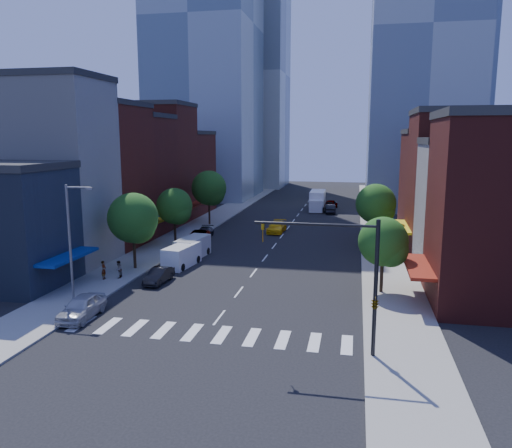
# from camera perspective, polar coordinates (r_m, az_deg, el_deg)

# --- Properties ---
(ground) EXTENTS (220.00, 220.00, 0.00)m
(ground) POSITION_cam_1_polar(r_m,az_deg,el_deg) (36.12, -4.21, -10.62)
(ground) COLOR black
(ground) RESTS_ON ground
(sidewalk_left) EXTENTS (5.00, 120.00, 0.15)m
(sidewalk_left) POSITION_cam_1_polar(r_m,az_deg,el_deg) (76.76, -5.19, 0.48)
(sidewalk_left) COLOR gray
(sidewalk_left) RESTS_ON ground
(sidewalk_right) EXTENTS (5.00, 120.00, 0.15)m
(sidewalk_right) POSITION_cam_1_polar(r_m,az_deg,el_deg) (73.69, 13.79, -0.17)
(sidewalk_right) COLOR gray
(sidewalk_right) RESTS_ON ground
(crosswalk) EXTENTS (19.00, 3.00, 0.01)m
(crosswalk) POSITION_cam_1_polar(r_m,az_deg,el_deg) (33.44, -5.62, -12.36)
(crosswalk) COLOR silver
(crosswalk) RESTS_ON ground
(bldg_left_1) EXTENTS (12.00, 8.00, 18.00)m
(bldg_left_1) POSITION_cam_1_polar(r_m,az_deg,el_deg) (53.95, -22.80, 5.28)
(bldg_left_1) COLOR beige
(bldg_left_1) RESTS_ON ground
(bldg_left_2) EXTENTS (12.00, 9.00, 16.00)m
(bldg_left_2) POSITION_cam_1_polar(r_m,az_deg,el_deg) (61.22, -18.29, 5.09)
(bldg_left_2) COLOR #581B14
(bldg_left_2) RESTS_ON ground
(bldg_left_3) EXTENTS (12.00, 8.00, 15.00)m
(bldg_left_3) POSITION_cam_1_polar(r_m,az_deg,el_deg) (68.75, -14.77, 5.32)
(bldg_left_3) COLOR #531814
(bldg_left_3) RESTS_ON ground
(bldg_left_4) EXTENTS (12.00, 9.00, 17.00)m
(bldg_left_4) POSITION_cam_1_polar(r_m,az_deg,el_deg) (76.39, -11.99, 6.62)
(bldg_left_4) COLOR #581B14
(bldg_left_4) RESTS_ON ground
(bldg_left_5) EXTENTS (12.00, 10.00, 13.00)m
(bldg_left_5) POSITION_cam_1_polar(r_m,az_deg,el_deg) (85.31, -9.42, 5.68)
(bldg_left_5) COLOR #531814
(bldg_left_5) RESTS_ON ground
(bldg_right_1) EXTENTS (12.00, 8.00, 12.00)m
(bldg_right_1) POSITION_cam_1_polar(r_m,az_deg,el_deg) (49.42, 25.08, 1.26)
(bldg_right_1) COLOR beige
(bldg_right_1) RESTS_ON ground
(bldg_right_2) EXTENTS (12.00, 10.00, 15.00)m
(bldg_right_2) POSITION_cam_1_polar(r_m,az_deg,el_deg) (57.97, 23.14, 4.04)
(bldg_right_2) COLOR #581B14
(bldg_right_2) RESTS_ON ground
(bldg_right_3) EXTENTS (12.00, 10.00, 13.00)m
(bldg_right_3) POSITION_cam_1_polar(r_m,az_deg,el_deg) (67.85, 21.41, 4.06)
(bldg_right_3) COLOR #531814
(bldg_right_3) RESTS_ON ground
(tower_nw) EXTENTS (20.00, 22.00, 70.00)m
(tower_nw) POSITION_cam_1_polar(r_m,az_deg,el_deg) (109.48, -5.82, 21.69)
(tower_nw) COLOR #8C99A8
(tower_nw) RESTS_ON ground
(tower_ne) EXTENTS (18.00, 20.00, 60.00)m
(tower_ne) POSITION_cam_1_polar(r_m,az_deg,el_deg) (96.70, 18.76, 19.79)
(tower_ne) COLOR #9EA5AD
(tower_ne) RESTS_ON ground
(tower_far_e) EXTENTS (22.00, 22.00, 80.00)m
(tower_far_e) POSITION_cam_1_polar(r_m,az_deg,el_deg) (121.56, 19.63, 22.41)
(tower_far_e) COLOR #8C99A8
(tower_far_e) RESTS_ON ground
(tower_far_w) EXTENTS (18.00, 18.00, 56.00)m
(tower_far_w) POSITION_cam_1_polar(r_m,az_deg,el_deg) (131.30, -0.66, 16.67)
(tower_far_w) COLOR #9EA5AD
(tower_far_w) RESTS_ON ground
(traffic_signal) EXTENTS (7.24, 2.24, 8.00)m
(traffic_signal) POSITION_cam_1_polar(r_m,az_deg,el_deg) (29.31, 12.41, -7.18)
(traffic_signal) COLOR black
(traffic_signal) RESTS_ON sidewalk_right
(streetlight) EXTENTS (2.25, 0.25, 9.00)m
(streetlight) POSITION_cam_1_polar(r_m,az_deg,el_deg) (40.27, -20.32, -1.26)
(streetlight) COLOR slate
(streetlight) RESTS_ON sidewalk_left
(tree_left_near) EXTENTS (4.80, 4.80, 7.30)m
(tree_left_near) POSITION_cam_1_polar(r_m,az_deg,el_deg) (48.71, -13.74, 0.45)
(tree_left_near) COLOR black
(tree_left_near) RESTS_ON sidewalk_left
(tree_left_mid) EXTENTS (4.20, 4.20, 6.65)m
(tree_left_mid) POSITION_cam_1_polar(r_m,az_deg,el_deg) (58.78, -9.20, 1.87)
(tree_left_mid) COLOR black
(tree_left_mid) RESTS_ON sidewalk_left
(tree_left_far) EXTENTS (5.00, 5.00, 7.75)m
(tree_left_far) POSITION_cam_1_polar(r_m,az_deg,el_deg) (71.87, -5.30, 3.96)
(tree_left_far) COLOR black
(tree_left_far) RESTS_ON sidewalk_left
(tree_right_near) EXTENTS (4.00, 4.00, 6.20)m
(tree_right_near) POSITION_cam_1_polar(r_m,az_deg,el_deg) (41.41, 14.53, -2.19)
(tree_right_near) COLOR black
(tree_right_near) RESTS_ON sidewalk_right
(tree_right_far) EXTENTS (4.60, 4.60, 7.20)m
(tree_right_far) POSITION_cam_1_polar(r_m,az_deg,el_deg) (59.02, 13.68, 2.08)
(tree_right_far) COLOR black
(tree_right_far) RESTS_ON sidewalk_right
(parked_car_front) EXTENTS (2.14, 4.87, 1.63)m
(parked_car_front) POSITION_cam_1_polar(r_m,az_deg,el_deg) (37.73, -19.29, -8.94)
(parked_car_front) COLOR #B2B3B7
(parked_car_front) RESTS_ON ground
(parked_car_second) EXTENTS (1.55, 4.05, 1.32)m
(parked_car_second) POSITION_cam_1_polar(r_m,az_deg,el_deg) (44.75, -11.05, -5.80)
(parked_car_second) COLOR black
(parked_car_second) RESTS_ON ground
(parked_car_third) EXTENTS (2.73, 5.24, 1.41)m
(parked_car_third) POSITION_cam_1_polar(r_m,az_deg,el_deg) (61.02, -6.69, -1.42)
(parked_car_third) COLOR #999999
(parked_car_third) RESTS_ON ground
(parked_car_rear) EXTENTS (2.21, 4.57, 1.28)m
(parked_car_rear) POSITION_cam_1_polar(r_m,az_deg,el_deg) (63.69, -5.90, -0.98)
(parked_car_rear) COLOR black
(parked_car_rear) RESTS_ON ground
(cargo_van_near) EXTENTS (2.63, 5.17, 2.11)m
(cargo_van_near) POSITION_cam_1_polar(r_m,az_deg,el_deg) (49.89, -8.55, -3.63)
(cargo_van_near) COLOR white
(cargo_van_near) RESTS_ON ground
(cargo_van_far) EXTENTS (2.62, 5.29, 2.17)m
(cargo_van_far) POSITION_cam_1_polar(r_m,az_deg,el_deg) (53.23, -7.30, -2.71)
(cargo_van_far) COLOR silver
(cargo_van_far) RESTS_ON ground
(taxi) EXTENTS (2.26, 5.11, 1.46)m
(taxi) POSITION_cam_1_polar(r_m,az_deg,el_deg) (66.80, 2.38, -0.34)
(taxi) COLOR yellow
(taxi) RESTS_ON ground
(traffic_car_oncoming) EXTENTS (2.17, 4.73, 1.50)m
(traffic_car_oncoming) POSITION_cam_1_polar(r_m,az_deg,el_deg) (84.42, 8.45, 1.74)
(traffic_car_oncoming) COLOR black
(traffic_car_oncoming) RESTS_ON ground
(traffic_car_far) EXTENTS (2.45, 4.91, 1.61)m
(traffic_car_far) POSITION_cam_1_polar(r_m,az_deg,el_deg) (89.75, 8.55, 2.26)
(traffic_car_far) COLOR #999999
(traffic_car_far) RESTS_ON ground
(box_truck) EXTENTS (2.64, 8.19, 3.28)m
(box_truck) POSITION_cam_1_polar(r_m,az_deg,el_deg) (87.74, 7.02, 2.61)
(box_truck) COLOR white
(box_truck) RESTS_ON ground
(pedestrian_near) EXTENTS (0.48, 0.65, 1.65)m
(pedestrian_near) POSITION_cam_1_polar(r_m,az_deg,el_deg) (46.55, -17.00, -5.04)
(pedestrian_near) COLOR #999999
(pedestrian_near) RESTS_ON sidewalk_left
(pedestrian_far) EXTENTS (0.68, 0.83, 1.58)m
(pedestrian_far) POSITION_cam_1_polar(r_m,az_deg,el_deg) (46.51, -15.44, -5.02)
(pedestrian_far) COLOR #999999
(pedestrian_far) RESTS_ON sidewalk_left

